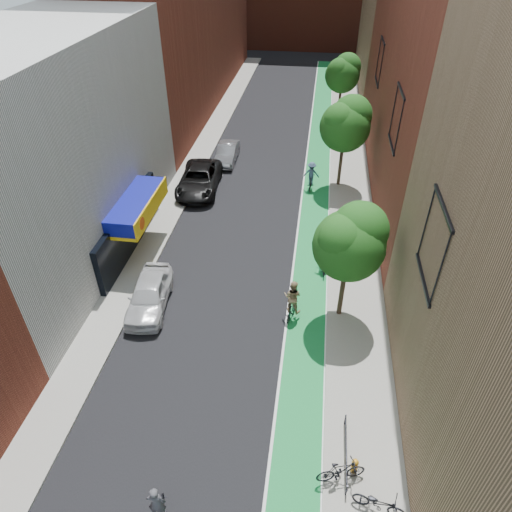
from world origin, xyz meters
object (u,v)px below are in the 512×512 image
at_px(cyclist_lane_near, 292,301).
at_px(cyclist_lane_far, 311,177).
at_px(cyclist_lead, 158,512).
at_px(fire_hydrant, 355,465).
at_px(parked_car_white, 149,294).
at_px(parked_car_silver, 227,153).
at_px(parked_car_black, 199,179).
at_px(cyclist_lane_mid, 324,259).

relative_size(cyclist_lane_near, cyclist_lane_far, 1.06).
height_order(cyclist_lead, cyclist_lane_far, cyclist_lane_far).
bearing_deg(fire_hydrant, parked_car_white, 143.47).
distance_m(parked_car_silver, cyclist_lead, 28.07).
bearing_deg(cyclist_lane_far, parked_car_silver, -25.23).
xyz_separation_m(parked_car_silver, cyclist_lane_far, (7.03, -3.74, 0.22)).
height_order(parked_car_silver, cyclist_lead, cyclist_lead).
distance_m(cyclist_lane_near, fire_hydrant, 8.43).
bearing_deg(parked_car_white, cyclist_lead, -75.97).
xyz_separation_m(parked_car_black, parked_car_silver, (1.12, 5.05, -0.13)).
height_order(cyclist_lead, cyclist_lane_mid, cyclist_lead).
relative_size(parked_car_white, cyclist_lane_near, 2.09).
distance_m(parked_car_silver, cyclist_lane_mid, 15.63).
height_order(cyclist_lead, cyclist_lane_near, cyclist_lane_near).
bearing_deg(cyclist_lead, parked_car_black, -87.36).
distance_m(parked_car_black, cyclist_lead, 23.23).
xyz_separation_m(cyclist_lead, fire_hydrant, (6.54, 2.60, -0.15)).
distance_m(cyclist_lead, fire_hydrant, 7.04).
bearing_deg(cyclist_lead, cyclist_lane_near, -116.80).
distance_m(parked_car_black, parked_car_silver, 5.18).
height_order(parked_car_silver, cyclist_lane_mid, cyclist_lane_mid).
bearing_deg(parked_car_silver, cyclist_lane_near, -69.96).
bearing_deg(fire_hydrant, cyclist_lane_far, 96.74).
distance_m(cyclist_lane_near, cyclist_lane_far, 13.67).
height_order(parked_car_silver, cyclist_lane_far, cyclist_lane_far).
height_order(parked_car_white, cyclist_lead, cyclist_lead).
relative_size(parked_car_silver, fire_hydrant, 6.03).
xyz_separation_m(parked_car_black, cyclist_lane_near, (7.80, -12.35, 0.19)).
bearing_deg(parked_car_silver, fire_hydrant, -70.22).
bearing_deg(parked_car_silver, parked_car_black, -103.45).
height_order(cyclist_lane_far, fire_hydrant, cyclist_lane_far).
bearing_deg(parked_car_white, parked_car_silver, 81.85).
height_order(parked_car_black, fire_hydrant, parked_car_black).
distance_m(parked_car_silver, cyclist_lane_far, 7.97).
distance_m(parked_car_black, fire_hydrant, 22.91).
xyz_separation_m(parked_car_white, cyclist_lane_near, (7.36, 0.30, 0.23)).
bearing_deg(parked_car_black, cyclist_lane_mid, -45.20).
relative_size(parked_car_white, cyclist_lane_mid, 2.41).
height_order(parked_car_black, parked_car_silver, parked_car_black).
distance_m(parked_car_white, cyclist_lane_mid, 9.88).
bearing_deg(cyclist_lead, cyclist_lane_far, -107.05).
relative_size(parked_car_silver, cyclist_lane_near, 1.94).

